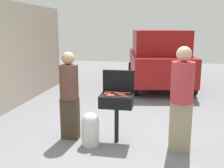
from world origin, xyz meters
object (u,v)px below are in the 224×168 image
at_px(hot_dog_3, 108,94).
at_px(person_left, 69,93).
at_px(hot_dog_2, 111,95).
at_px(hot_dog_5, 108,93).
at_px(hot_dog_4, 117,93).
at_px(hot_dog_6, 125,97).
at_px(hot_dog_0, 121,95).
at_px(person_right, 182,96).
at_px(hot_dog_8, 116,92).
at_px(bbq_grill, 117,102).
at_px(hot_dog_9, 108,92).
at_px(hot_dog_7, 127,93).
at_px(hot_dog_10, 120,93).
at_px(parked_minivan, 158,58).
at_px(hot_dog_1, 110,96).
at_px(propane_tank, 90,128).

height_order(hot_dog_3, person_left, person_left).
relative_size(hot_dog_2, hot_dog_5, 1.00).
xyz_separation_m(hot_dog_4, hot_dog_6, (0.16, -0.22, 0.00)).
bearing_deg(hot_dog_0, person_right, -7.86).
bearing_deg(hot_dog_5, hot_dog_8, 29.78).
height_order(bbq_grill, hot_dog_3, hot_dog_3).
relative_size(bbq_grill, hot_dog_9, 7.00).
height_order(hot_dog_2, hot_dog_8, same).
xyz_separation_m(bbq_grill, hot_dog_7, (0.17, 0.13, 0.16)).
bearing_deg(hot_dog_2, hot_dog_6, -17.03).
bearing_deg(hot_dog_9, hot_dog_10, -8.39).
bearing_deg(person_left, hot_dog_9, 2.44).
height_order(hot_dog_4, parked_minivan, parked_minivan).
height_order(bbq_grill, hot_dog_10, hot_dog_10).
bearing_deg(hot_dog_3, hot_dog_10, 35.02).
xyz_separation_m(hot_dog_3, hot_dog_8, (0.12, 0.17, 0.00)).
bearing_deg(hot_dog_1, hot_dog_0, 35.49).
bearing_deg(person_left, hot_dog_4, -3.91).
bearing_deg(bbq_grill, person_left, -179.94).
bearing_deg(hot_dog_0, propane_tank, -159.31).
relative_size(hot_dog_0, hot_dog_8, 1.00).
relative_size(hot_dog_10, person_left, 0.08).
bearing_deg(hot_dog_4, hot_dog_5, -176.25).
bearing_deg(hot_dog_3, hot_dog_5, 98.59).
xyz_separation_m(bbq_grill, hot_dog_3, (-0.16, -0.04, 0.16)).
distance_m(hot_dog_10, person_right, 1.13).
bearing_deg(person_right, hot_dog_6, -16.75).
height_order(hot_dog_3, hot_dog_9, same).
relative_size(hot_dog_3, hot_dog_7, 1.00).
bearing_deg(hot_dog_2, hot_dog_9, 114.40).
height_order(hot_dog_2, hot_dog_5, same).
distance_m(hot_dog_6, propane_tank, 0.86).
bearing_deg(hot_dog_5, hot_dog_3, -81.41).
distance_m(hot_dog_2, person_right, 1.23).
relative_size(person_right, parked_minivan, 0.39).
height_order(hot_dog_7, hot_dog_9, same).
height_order(hot_dog_5, parked_minivan, parked_minivan).
bearing_deg(person_left, person_right, -12.95).
bearing_deg(hot_dog_9, hot_dog_4, -20.02).
bearing_deg(hot_dog_0, hot_dog_6, -59.87).
bearing_deg(hot_dog_6, hot_dog_0, 120.13).
bearing_deg(hot_dog_2, hot_dog_10, 54.38).
height_order(hot_dog_7, person_right, person_right).
bearing_deg(hot_dog_6, hot_dog_8, 126.20).
xyz_separation_m(hot_dog_5, parked_minivan, (0.87, 5.13, 0.10)).
height_order(hot_dog_3, hot_dog_4, same).
xyz_separation_m(hot_dog_0, hot_dog_3, (-0.25, -0.02, 0.00)).
bearing_deg(person_left, hot_dog_0, -9.42).
bearing_deg(person_right, hot_dog_2, -20.18).
distance_m(hot_dog_7, person_left, 1.08).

